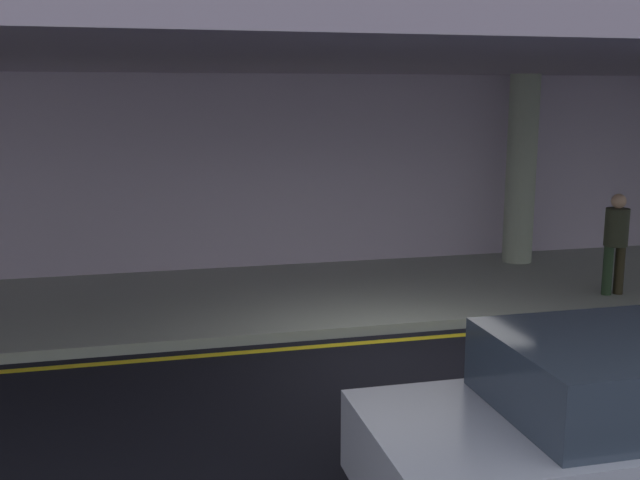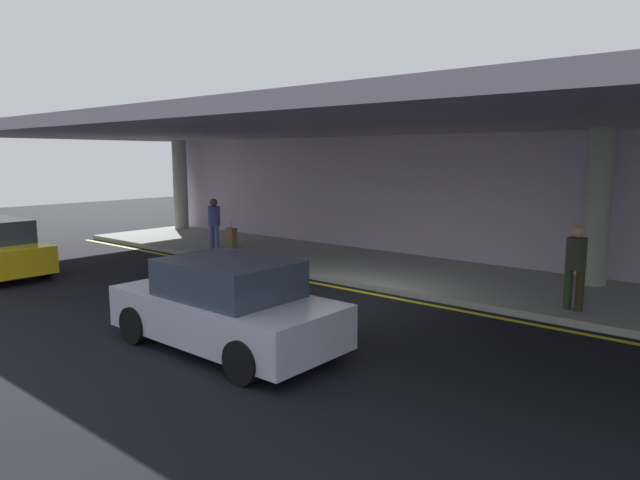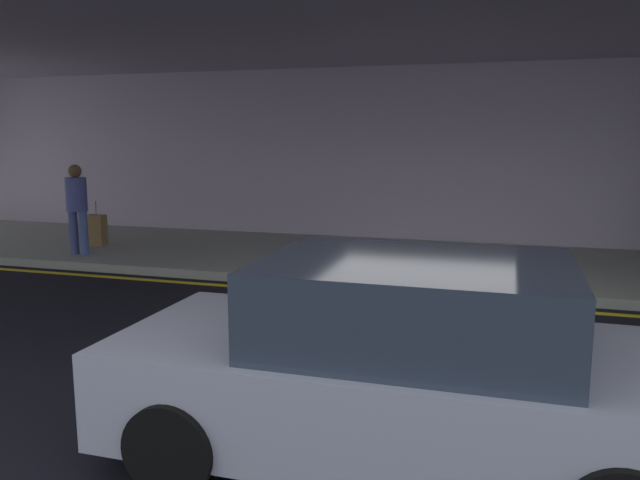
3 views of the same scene
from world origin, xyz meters
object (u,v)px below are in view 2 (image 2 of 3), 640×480
at_px(support_column_left_mid, 598,208).
at_px(suitcase_upright_primary, 231,237).
at_px(car_silver, 226,306).
at_px(person_waiting_for_ride, 214,221).
at_px(traveler_with_luggage, 576,262).
at_px(support_column_far_left, 180,185).

xyz_separation_m(support_column_left_mid, suitcase_upright_primary, (-10.89, -1.75, -1.51)).
distance_m(car_silver, person_waiting_for_ride, 8.94).
relative_size(support_column_left_mid, suitcase_upright_primary, 4.06).
relative_size(traveler_with_luggage, suitcase_upright_primary, 1.87).
height_order(person_waiting_for_ride, suitcase_upright_primary, person_waiting_for_ride).
bearing_deg(car_silver, support_column_far_left, -36.83).
distance_m(support_column_far_left, support_column_left_mid, 16.00).
bearing_deg(support_column_far_left, suitcase_upright_primary, -18.85).
bearing_deg(support_column_far_left, car_silver, -33.56).
bearing_deg(person_waiting_for_ride, support_column_left_mid, -74.63).
relative_size(support_column_far_left, person_waiting_for_ride, 2.17).
distance_m(support_column_far_left, suitcase_upright_primary, 5.61).
height_order(car_silver, person_waiting_for_ride, person_waiting_for_ride).
height_order(support_column_left_mid, traveler_with_luggage, support_column_left_mid).
xyz_separation_m(person_waiting_for_ride, suitcase_upright_primary, (-0.32, 0.98, -0.65)).
xyz_separation_m(support_column_far_left, traveler_with_luggage, (16.31, -2.67, -0.86)).
bearing_deg(support_column_left_mid, suitcase_upright_primary, -170.89).
xyz_separation_m(support_column_left_mid, person_waiting_for_ride, (-10.57, -2.72, -0.86)).
bearing_deg(person_waiting_for_ride, suitcase_upright_primary, 19.05).
bearing_deg(traveler_with_luggage, support_column_left_mid, 101.53).
distance_m(support_column_far_left, person_waiting_for_ride, 6.14).
relative_size(support_column_far_left, traveler_with_luggage, 2.17).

